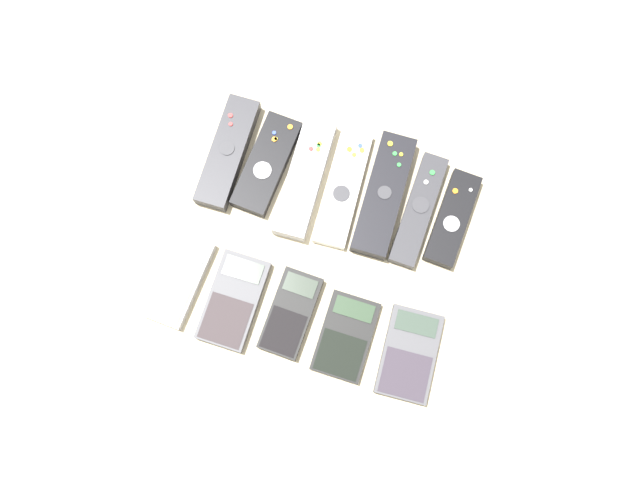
% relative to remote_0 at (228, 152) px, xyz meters
% --- Properties ---
extents(ground_plane, '(3.00, 3.00, 0.00)m').
position_rel_remote_0_xyz_m(ground_plane, '(0.19, -0.12, -0.01)').
color(ground_plane, beige).
extents(remote_0, '(0.06, 0.19, 0.03)m').
position_rel_remote_0_xyz_m(remote_0, '(0.00, 0.00, 0.00)').
color(remote_0, '#333338').
rests_on(remote_0, ground_plane).
extents(remote_1, '(0.07, 0.17, 0.02)m').
position_rel_remote_0_xyz_m(remote_1, '(0.07, 0.00, -0.00)').
color(remote_1, black).
rests_on(remote_1, ground_plane).
extents(remote_2, '(0.06, 0.20, 0.03)m').
position_rel_remote_0_xyz_m(remote_2, '(0.13, -0.00, 0.00)').
color(remote_2, '#B7B7BC').
rests_on(remote_2, ground_plane).
extents(remote_3, '(0.06, 0.20, 0.02)m').
position_rel_remote_0_xyz_m(remote_3, '(0.20, 0.00, -0.00)').
color(remote_3, white).
rests_on(remote_3, ground_plane).
extents(remote_4, '(0.06, 0.20, 0.03)m').
position_rel_remote_0_xyz_m(remote_4, '(0.26, 0.01, 0.00)').
color(remote_4, black).
rests_on(remote_4, ground_plane).
extents(remote_5, '(0.05, 0.19, 0.02)m').
position_rel_remote_0_xyz_m(remote_5, '(0.32, 0.00, -0.00)').
color(remote_5, '#333338').
rests_on(remote_5, ground_plane).
extents(remote_6, '(0.06, 0.16, 0.02)m').
position_rel_remote_0_xyz_m(remote_6, '(0.38, 0.00, -0.00)').
color(remote_6, black).
rests_on(remote_6, ground_plane).
extents(calculator_0, '(0.07, 0.15, 0.02)m').
position_rel_remote_0_xyz_m(calculator_0, '(-0.00, -0.22, -0.00)').
color(calculator_0, '#B2B2B7').
rests_on(calculator_0, ground_plane).
extents(calculator_1, '(0.08, 0.14, 0.02)m').
position_rel_remote_0_xyz_m(calculator_1, '(0.09, -0.22, -0.00)').
color(calculator_1, '#4C4C51').
rests_on(calculator_1, ground_plane).
extents(calculator_2, '(0.07, 0.13, 0.02)m').
position_rel_remote_0_xyz_m(calculator_2, '(0.18, -0.22, -0.00)').
color(calculator_2, black).
rests_on(calculator_2, ground_plane).
extents(calculator_3, '(0.08, 0.13, 0.01)m').
position_rel_remote_0_xyz_m(calculator_3, '(0.27, -0.22, -0.01)').
color(calculator_3, black).
rests_on(calculator_3, ground_plane).
extents(calculator_4, '(0.09, 0.14, 0.02)m').
position_rel_remote_0_xyz_m(calculator_4, '(0.37, -0.22, -0.00)').
color(calculator_4, '#4C4C51').
rests_on(calculator_4, ground_plane).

